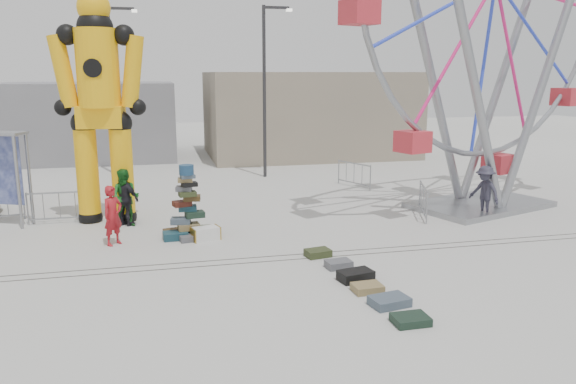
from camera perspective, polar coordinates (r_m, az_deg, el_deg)
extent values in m
plane|color=#9E9E99|center=(14.46, -4.31, -8.02)|extent=(90.00, 90.00, 0.00)
cube|color=#47443F|center=(15.02, -4.67, -7.24)|extent=(40.00, 0.04, 0.01)
cube|color=#47443F|center=(15.39, -4.90, -6.76)|extent=(40.00, 0.04, 0.01)
cube|color=gray|center=(34.72, 1.97, 7.94)|extent=(12.00, 8.00, 5.00)
cube|color=gray|center=(35.76, -19.64, 6.90)|extent=(10.00, 8.00, 4.40)
cylinder|color=#2D2D30|center=(26.93, -2.42, 9.97)|extent=(0.16, 0.16, 8.00)
cube|color=#2D2D30|center=(27.19, -1.18, 18.23)|extent=(1.20, 0.15, 0.12)
cube|color=silver|center=(27.31, 0.11, 17.99)|extent=(0.25, 0.25, 0.12)
cylinder|color=#2D2D30|center=(28.52, -17.36, 9.56)|extent=(0.16, 0.16, 8.00)
cube|color=#2D2D30|center=(28.62, -16.61, 17.44)|extent=(1.20, 0.15, 0.12)
cube|color=silver|center=(28.59, -15.34, 17.32)|extent=(0.25, 0.25, 0.12)
cube|color=#19404D|center=(17.38, -11.36, -4.36)|extent=(0.77, 0.56, 0.24)
cube|color=#4D1D14|center=(17.44, -8.65, -4.23)|extent=(0.73, 0.55, 0.22)
cube|color=#483317|center=(17.82, -11.45, -4.01)|extent=(0.73, 0.58, 0.20)
cube|color=#333D1E|center=(17.88, -8.82, -3.83)|extent=(0.67, 0.48, 0.22)
cube|color=#5A5B61|center=(17.15, -9.92, -4.62)|extent=(0.69, 0.53, 0.18)
cube|color=black|center=(18.02, -10.18, -3.78)|extent=(0.63, 0.45, 0.20)
cube|color=olive|center=(17.47, -10.07, -3.47)|extent=(0.69, 0.51, 0.20)
cube|color=#485767|center=(17.44, -10.85, -2.88)|extent=(0.64, 0.49, 0.18)
cube|color=#192E22|center=(17.38, -9.45, -2.25)|extent=(0.62, 0.47, 0.18)
cube|color=#19404D|center=(17.47, -10.17, -1.62)|extent=(0.56, 0.38, 0.16)
cube|color=#4D1D14|center=(17.38, -10.72, -1.16)|extent=(0.61, 0.50, 0.16)
cube|color=#483317|center=(17.32, -9.74, -0.61)|extent=(0.54, 0.41, 0.16)
cube|color=#333D1E|center=(17.19, -10.18, -0.19)|extent=(0.55, 0.41, 0.15)
cube|color=#5A5B61|center=(17.27, -10.53, 0.35)|extent=(0.53, 0.41, 0.15)
cube|color=black|center=(17.18, -9.99, 0.78)|extent=(0.50, 0.38, 0.13)
cube|color=olive|center=(17.19, -10.41, 1.20)|extent=(0.45, 0.32, 0.13)
cube|color=#485767|center=(17.11, -10.16, 1.56)|extent=(0.47, 0.35, 0.11)
cylinder|color=navy|center=(17.10, -10.28, 2.24)|extent=(0.44, 0.44, 0.29)
sphere|color=black|center=(20.19, -19.40, -2.41)|extent=(0.79, 0.79, 0.79)
cylinder|color=#F7B10D|center=(19.89, -19.70, 1.80)|extent=(0.73, 0.73, 3.32)
sphere|color=black|center=(19.68, -20.04, 6.56)|extent=(0.83, 0.83, 0.83)
sphere|color=black|center=(19.94, -16.22, -2.38)|extent=(0.79, 0.79, 0.79)
cylinder|color=#F7B10D|center=(19.63, -16.47, 1.88)|extent=(0.73, 0.73, 3.32)
sphere|color=black|center=(19.42, -16.76, 6.71)|extent=(0.83, 0.83, 0.83)
cube|color=#F7B10D|center=(19.53, -18.46, 7.25)|extent=(1.56, 1.03, 0.73)
cylinder|color=#F7B10D|center=(19.48, -18.76, 11.81)|extent=(1.35, 1.35, 2.49)
sphere|color=black|center=(19.53, -19.02, 15.46)|extent=(1.14, 1.14, 1.14)
sphere|color=#F7B10D|center=(19.59, -19.15, 17.28)|extent=(1.04, 1.04, 1.04)
sphere|color=black|center=(19.74, -21.55, 14.64)|extent=(0.66, 0.66, 0.66)
cylinder|color=#F7B10D|center=(19.76, -21.88, 11.28)|extent=(0.92, 0.65, 2.34)
sphere|color=black|center=(19.82, -21.91, 7.97)|extent=(0.54, 0.54, 0.54)
sphere|color=black|center=(19.33, -16.34, 15.05)|extent=(0.66, 0.66, 0.66)
cylinder|color=#F7B10D|center=(19.26, -15.52, 11.70)|extent=(0.92, 0.65, 2.34)
sphere|color=black|center=(19.27, -15.02, 8.33)|extent=(0.54, 0.54, 0.54)
cube|color=gray|center=(22.28, 18.88, -1.21)|extent=(5.79, 4.53, 0.20)
cylinder|color=gray|center=(19.93, 18.72, 8.83)|extent=(3.44, 1.44, 8.23)
cylinder|color=gray|center=(22.53, 24.02, 8.72)|extent=(3.44, 1.44, 8.23)
cylinder|color=gray|center=(21.13, 14.85, 9.20)|extent=(3.44, 1.44, 8.23)
cylinder|color=gray|center=(23.60, 20.32, 9.11)|extent=(3.44, 1.44, 8.23)
cube|color=red|center=(22.01, 19.13, 2.39)|extent=(1.16, 1.16, 0.71)
cylinder|color=gray|center=(20.07, -25.25, 1.05)|extent=(0.10, 0.10, 3.06)
cube|color=silver|center=(17.16, -8.37, -4.20)|extent=(0.92, 0.67, 0.39)
cube|color=#333D1E|center=(15.51, 3.06, -6.20)|extent=(0.75, 0.59, 0.20)
cube|color=#5A5B61|center=(14.68, 5.16, -7.31)|extent=(0.70, 0.53, 0.20)
cube|color=black|center=(13.86, 6.89, -8.42)|extent=(0.92, 0.67, 0.25)
cube|color=olive|center=(13.23, 8.07, -9.63)|extent=(0.70, 0.54, 0.18)
cube|color=#485767|center=(12.56, 10.26, -10.86)|extent=(0.91, 0.70, 0.20)
cube|color=#192E22|center=(11.82, 12.34, -12.55)|extent=(0.73, 0.55, 0.17)
imported|color=maroon|center=(17.10, -17.37, -2.29)|extent=(0.76, 0.75, 1.76)
imported|color=#175C1C|center=(19.06, -16.17, -0.58)|extent=(1.07, 0.92, 1.90)
imported|color=black|center=(19.14, -16.18, -0.67)|extent=(1.09, 1.02, 1.80)
imported|color=#2B2A38|center=(20.59, 19.34, 0.01)|extent=(1.04, 1.34, 1.82)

